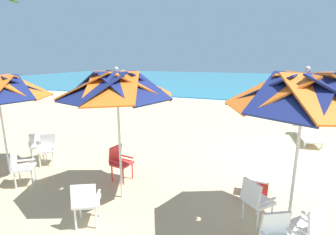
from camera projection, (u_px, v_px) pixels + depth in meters
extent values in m
plane|color=#D3B784|center=(303.00, 163.00, 7.29)|extent=(80.00, 80.00, 0.00)
cube|color=teal|center=(272.00, 81.00, 33.26)|extent=(80.00, 36.00, 0.10)
cube|color=white|center=(281.00, 104.00, 16.59)|extent=(80.00, 0.70, 0.01)
cylinder|color=silver|center=(295.00, 172.00, 4.11)|extent=(0.05, 0.05, 2.28)
cube|color=navy|center=(315.00, 88.00, 4.22)|extent=(1.26, 1.30, 0.58)
cube|color=orange|center=(286.00, 87.00, 4.37)|extent=(1.25, 1.33, 0.58)
cube|color=navy|center=(267.00, 88.00, 4.19)|extent=(1.30, 1.26, 0.58)
cube|color=orange|center=(267.00, 91.00, 3.79)|extent=(1.33, 1.25, 0.58)
cube|color=navy|center=(292.00, 95.00, 3.40)|extent=(1.26, 1.30, 0.58)
cube|color=orange|center=(330.00, 97.00, 3.25)|extent=(1.25, 1.33, 0.58)
sphere|color=silver|center=(308.00, 69.00, 3.73)|extent=(0.08, 0.08, 0.08)
cube|color=white|center=(258.00, 201.00, 4.54)|extent=(0.62, 0.62, 0.05)
cube|color=white|center=(251.00, 192.00, 4.40)|extent=(0.37, 0.35, 0.40)
cube|color=white|center=(250.00, 190.00, 4.69)|extent=(0.30, 0.32, 0.03)
cube|color=white|center=(267.00, 201.00, 4.34)|extent=(0.30, 0.32, 0.03)
cylinder|color=white|center=(257.00, 205.00, 4.83)|extent=(0.04, 0.04, 0.41)
cylinder|color=white|center=(272.00, 215.00, 4.52)|extent=(0.04, 0.04, 0.41)
cylinder|color=white|center=(243.00, 210.00, 4.67)|extent=(0.04, 0.04, 0.41)
cylinder|color=white|center=(257.00, 220.00, 4.37)|extent=(0.04, 0.04, 0.41)
cube|color=white|center=(275.00, 224.00, 3.56)|extent=(0.41, 0.28, 0.40)
cube|color=white|center=(304.00, 228.00, 3.80)|extent=(0.62, 0.62, 0.05)
cube|color=white|center=(318.00, 223.00, 3.58)|extent=(0.36, 0.37, 0.40)
cube|color=white|center=(296.00, 226.00, 3.70)|extent=(0.31, 0.30, 0.03)
cube|color=white|center=(313.00, 218.00, 3.86)|extent=(0.31, 0.30, 0.03)
cylinder|color=white|center=(299.00, 231.00, 4.09)|extent=(0.04, 0.04, 0.41)
cylinder|color=silver|center=(120.00, 148.00, 5.22)|extent=(0.05, 0.05, 2.29)
cube|color=orange|center=(145.00, 85.00, 4.94)|extent=(1.27, 1.23, 0.55)
cube|color=navy|center=(139.00, 83.00, 5.32)|extent=(1.21, 1.30, 0.55)
cube|color=orange|center=(121.00, 82.00, 5.46)|extent=(1.23, 1.27, 0.55)
cube|color=navy|center=(101.00, 83.00, 5.29)|extent=(1.30, 1.21, 0.55)
cube|color=orange|center=(88.00, 85.00, 4.90)|extent=(1.27, 1.23, 0.55)
cube|color=navy|center=(91.00, 87.00, 4.52)|extent=(1.21, 1.30, 0.55)
cube|color=orange|center=(112.00, 88.00, 4.38)|extent=(1.23, 1.27, 0.55)
cube|color=navy|center=(135.00, 87.00, 4.55)|extent=(1.30, 1.21, 0.55)
sphere|color=silver|center=(116.00, 69.00, 4.85)|extent=(0.08, 0.08, 0.08)
cube|color=red|center=(122.00, 163.00, 6.17)|extent=(0.51, 0.51, 0.05)
cube|color=red|center=(115.00, 153.00, 6.21)|extent=(0.16, 0.43, 0.40)
cube|color=red|center=(127.00, 157.00, 6.31)|extent=(0.40, 0.11, 0.03)
cube|color=red|center=(116.00, 162.00, 5.97)|extent=(0.40, 0.11, 0.03)
cylinder|color=red|center=(132.00, 171.00, 6.28)|extent=(0.04, 0.04, 0.41)
cylinder|color=red|center=(123.00, 177.00, 5.98)|extent=(0.04, 0.04, 0.41)
cylinder|color=red|center=(122.00, 168.00, 6.45)|extent=(0.04, 0.04, 0.41)
cylinder|color=red|center=(112.00, 173.00, 6.16)|extent=(0.04, 0.04, 0.41)
cube|color=white|center=(87.00, 201.00, 4.52)|extent=(0.59, 0.59, 0.05)
cube|color=white|center=(83.00, 196.00, 4.28)|extent=(0.42, 0.27, 0.40)
cube|color=white|center=(75.00, 197.00, 4.48)|extent=(0.21, 0.37, 0.03)
cube|color=white|center=(98.00, 195.00, 4.52)|extent=(0.21, 0.37, 0.03)
cylinder|color=white|center=(80.00, 208.00, 4.73)|extent=(0.04, 0.04, 0.41)
cylinder|color=white|center=(99.00, 207.00, 4.76)|extent=(0.04, 0.04, 0.41)
cylinder|color=white|center=(75.00, 219.00, 4.39)|extent=(0.04, 0.04, 0.41)
cylinder|color=white|center=(96.00, 218.00, 4.42)|extent=(0.04, 0.04, 0.41)
cylinder|color=silver|center=(4.00, 135.00, 6.38)|extent=(0.05, 0.05, 2.09)
cube|color=orange|center=(22.00, 87.00, 6.12)|extent=(1.36, 1.30, 0.58)
cube|color=navy|center=(23.00, 85.00, 6.52)|extent=(1.30, 1.38, 0.58)
cube|color=orange|center=(11.00, 84.00, 6.68)|extent=(1.30, 1.36, 0.58)
cube|color=navy|center=(4.00, 89.00, 5.70)|extent=(1.38, 1.30, 0.58)
cube|color=white|center=(47.00, 150.00, 7.08)|extent=(0.61, 0.61, 0.05)
cube|color=white|center=(48.00, 140.00, 7.22)|extent=(0.41, 0.30, 0.40)
cube|color=white|center=(54.00, 146.00, 7.10)|extent=(0.24, 0.36, 0.03)
cube|color=white|center=(39.00, 147.00, 7.02)|extent=(0.24, 0.36, 0.03)
cylinder|color=white|center=(53.00, 159.00, 7.00)|extent=(0.04, 0.04, 0.41)
cylinder|color=white|center=(40.00, 160.00, 6.94)|extent=(0.04, 0.04, 0.41)
cylinder|color=white|center=(56.00, 155.00, 7.34)|extent=(0.04, 0.04, 0.41)
cylinder|color=white|center=(43.00, 156.00, 7.27)|extent=(0.04, 0.04, 0.41)
cube|color=white|center=(37.00, 145.00, 7.44)|extent=(0.61, 0.61, 0.05)
cube|color=white|center=(37.00, 140.00, 7.23)|extent=(0.32, 0.39, 0.40)
cube|color=white|center=(29.00, 143.00, 7.31)|extent=(0.34, 0.26, 0.03)
cube|color=white|center=(44.00, 141.00, 7.52)|extent=(0.34, 0.26, 0.03)
cylinder|color=white|center=(31.00, 152.00, 7.54)|extent=(0.04, 0.04, 0.41)
cylinder|color=white|center=(44.00, 150.00, 7.73)|extent=(0.04, 0.04, 0.41)
cylinder|color=white|center=(33.00, 156.00, 7.26)|extent=(0.04, 0.04, 0.41)
cylinder|color=white|center=(46.00, 153.00, 7.45)|extent=(0.04, 0.04, 0.41)
cube|color=white|center=(24.00, 168.00, 5.93)|extent=(0.62, 0.62, 0.05)
cube|color=white|center=(14.00, 160.00, 5.82)|extent=(0.33, 0.39, 0.40)
cube|color=white|center=(26.00, 160.00, 6.09)|extent=(0.34, 0.27, 0.03)
cube|color=white|center=(21.00, 167.00, 5.71)|extent=(0.34, 0.27, 0.03)
cylinder|color=white|center=(35.00, 173.00, 6.19)|extent=(0.04, 0.04, 0.41)
cylinder|color=white|center=(32.00, 179.00, 5.86)|extent=(0.04, 0.04, 0.41)
cylinder|color=white|center=(20.00, 174.00, 6.10)|extent=(0.04, 0.04, 0.41)
cylinder|color=white|center=(15.00, 181.00, 5.77)|extent=(0.04, 0.04, 0.41)
cube|color=white|center=(309.00, 136.00, 9.01)|extent=(0.79, 1.75, 0.06)
cube|color=white|center=(302.00, 124.00, 9.96)|extent=(0.65, 0.53, 0.36)
cube|color=white|center=(321.00, 146.00, 8.38)|extent=(0.06, 0.06, 0.22)
cube|color=white|center=(305.00, 144.00, 8.51)|extent=(0.06, 0.06, 0.22)
cube|color=white|center=(311.00, 135.00, 9.58)|extent=(0.06, 0.06, 0.22)
cube|color=white|center=(296.00, 134.00, 9.71)|extent=(0.06, 0.06, 0.22)
cube|color=red|center=(256.00, 187.00, 5.57)|extent=(0.48, 0.32, 0.36)
cube|color=white|center=(257.00, 178.00, 5.52)|extent=(0.50, 0.34, 0.04)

